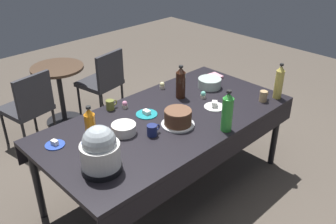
{
  "coord_description": "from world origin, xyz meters",
  "views": [
    {
      "loc": [
        -1.9,
        -1.94,
        2.28
      ],
      "look_at": [
        0.0,
        0.0,
        0.8
      ],
      "focal_mm": 39.44,
      "sensor_mm": 36.0,
      "label": 1
    }
  ],
  "objects_px": {
    "cupcake_lemon": "(203,95)",
    "cupcake_vanilla": "(162,85)",
    "dessert_plate_white": "(215,106)",
    "coffee_mug_tan": "(264,96)",
    "dessert_plate_cobalt": "(55,144)",
    "ceramic_snack_bowl": "(124,129)",
    "slow_cooker": "(100,151)",
    "soda_bottle_orange_juice": "(90,126)",
    "cupcake_mint": "(125,105)",
    "coffee_mug_navy": "(152,130)",
    "maroon_chair_left": "(29,105)",
    "potluck_table": "(168,123)",
    "dessert_plate_teal": "(147,114)",
    "glass_salad_bowl": "(210,83)",
    "round_cafe_table": "(60,84)",
    "maroon_chair_right": "(103,79)",
    "frosted_layer_cake": "(178,118)",
    "soda_bottle_ginger_ale": "(279,82)",
    "coffee_mug_olive": "(110,105)",
    "soda_bottle_lime_soda": "(227,112)",
    "soda_bottle_cola": "(181,83)"
  },
  "relations": [
    {
      "from": "maroon_chair_left",
      "to": "dessert_plate_white",
      "type": "bearing_deg",
      "value": -60.62
    },
    {
      "from": "soda_bottle_ginger_ale",
      "to": "dessert_plate_teal",
      "type": "bearing_deg",
      "value": 151.03
    },
    {
      "from": "cupcake_lemon",
      "to": "cupcake_vanilla",
      "type": "xyz_separation_m",
      "value": [
        -0.13,
        0.42,
        0.0
      ]
    },
    {
      "from": "ceramic_snack_bowl",
      "to": "coffee_mug_olive",
      "type": "xyz_separation_m",
      "value": [
        0.16,
        0.4,
        0.0
      ]
    },
    {
      "from": "ceramic_snack_bowl",
      "to": "maroon_chair_right",
      "type": "height_order",
      "value": "maroon_chair_right"
    },
    {
      "from": "slow_cooker",
      "to": "soda_bottle_orange_juice",
      "type": "xyz_separation_m",
      "value": [
        0.15,
        0.34,
        -0.01
      ]
    },
    {
      "from": "soda_bottle_ginger_ale",
      "to": "ceramic_snack_bowl",
      "type": "bearing_deg",
      "value": 160.44
    },
    {
      "from": "dessert_plate_white",
      "to": "cupcake_lemon",
      "type": "bearing_deg",
      "value": 70.27
    },
    {
      "from": "soda_bottle_cola",
      "to": "round_cafe_table",
      "type": "relative_size",
      "value": 0.44
    },
    {
      "from": "round_cafe_table",
      "to": "glass_salad_bowl",
      "type": "bearing_deg",
      "value": -64.71
    },
    {
      "from": "dessert_plate_cobalt",
      "to": "cupcake_lemon",
      "type": "relative_size",
      "value": 2.19
    },
    {
      "from": "glass_salad_bowl",
      "to": "cupcake_vanilla",
      "type": "relative_size",
      "value": 3.36
    },
    {
      "from": "slow_cooker",
      "to": "maroon_chair_left",
      "type": "bearing_deg",
      "value": 80.77
    },
    {
      "from": "slow_cooker",
      "to": "coffee_mug_tan",
      "type": "xyz_separation_m",
      "value": [
        1.66,
        -0.18,
        -0.1
      ]
    },
    {
      "from": "dessert_plate_white",
      "to": "cupcake_lemon",
      "type": "height_order",
      "value": "cupcake_lemon"
    },
    {
      "from": "cupcake_vanilla",
      "to": "coffee_mug_olive",
      "type": "distance_m",
      "value": 0.62
    },
    {
      "from": "soda_bottle_cola",
      "to": "soda_bottle_orange_juice",
      "type": "xyz_separation_m",
      "value": [
        -1.03,
        -0.06,
        -0.01
      ]
    },
    {
      "from": "maroon_chair_left",
      "to": "cupcake_mint",
      "type": "bearing_deg",
      "value": -71.69
    },
    {
      "from": "slow_cooker",
      "to": "maroon_chair_right",
      "type": "xyz_separation_m",
      "value": [
        1.24,
        1.75,
        -0.41
      ]
    },
    {
      "from": "round_cafe_table",
      "to": "cupcake_lemon",
      "type": "bearing_deg",
      "value": -72.67
    },
    {
      "from": "ceramic_snack_bowl",
      "to": "coffee_mug_navy",
      "type": "xyz_separation_m",
      "value": [
        0.14,
        -0.18,
        0.01
      ]
    },
    {
      "from": "maroon_chair_left",
      "to": "round_cafe_table",
      "type": "height_order",
      "value": "maroon_chair_left"
    },
    {
      "from": "soda_bottle_orange_juice",
      "to": "dessert_plate_teal",
      "type": "bearing_deg",
      "value": 3.15
    },
    {
      "from": "coffee_mug_navy",
      "to": "maroon_chair_left",
      "type": "distance_m",
      "value": 1.71
    },
    {
      "from": "cupcake_vanilla",
      "to": "cupcake_mint",
      "type": "distance_m",
      "value": 0.52
    },
    {
      "from": "frosted_layer_cake",
      "to": "dessert_plate_cobalt",
      "type": "distance_m",
      "value": 0.97
    },
    {
      "from": "dessert_plate_white",
      "to": "soda_bottle_lime_soda",
      "type": "relative_size",
      "value": 0.53
    },
    {
      "from": "round_cafe_table",
      "to": "potluck_table",
      "type": "bearing_deg",
      "value": -88.38
    },
    {
      "from": "cupcake_lemon",
      "to": "soda_bottle_orange_juice",
      "type": "xyz_separation_m",
      "value": [
        -1.17,
        0.09,
        0.11
      ]
    },
    {
      "from": "coffee_mug_navy",
      "to": "maroon_chair_left",
      "type": "bearing_deg",
      "value": 98.69
    },
    {
      "from": "cupcake_vanilla",
      "to": "soda_bottle_orange_juice",
      "type": "relative_size",
      "value": 0.22
    },
    {
      "from": "soda_bottle_lime_soda",
      "to": "coffee_mug_olive",
      "type": "distance_m",
      "value": 1.03
    },
    {
      "from": "dessert_plate_cobalt",
      "to": "coffee_mug_tan",
      "type": "bearing_deg",
      "value": -21.2
    },
    {
      "from": "soda_bottle_orange_juice",
      "to": "maroon_chair_right",
      "type": "bearing_deg",
      "value": 52.44
    },
    {
      "from": "ceramic_snack_bowl",
      "to": "dessert_plate_cobalt",
      "type": "xyz_separation_m",
      "value": [
        -0.48,
        0.22,
        -0.03
      ]
    },
    {
      "from": "cupcake_mint",
      "to": "dessert_plate_cobalt",
      "type": "bearing_deg",
      "value": -172.04
    },
    {
      "from": "cupcake_lemon",
      "to": "round_cafe_table",
      "type": "bearing_deg",
      "value": 107.33
    },
    {
      "from": "dessert_plate_cobalt",
      "to": "slow_cooker",
      "type": "bearing_deg",
      "value": -81.01
    },
    {
      "from": "frosted_layer_cake",
      "to": "soda_bottle_ginger_ale",
      "type": "xyz_separation_m",
      "value": [
        1.02,
        -0.29,
        0.09
      ]
    },
    {
      "from": "frosted_layer_cake",
      "to": "maroon_chair_right",
      "type": "bearing_deg",
      "value": 75.23
    },
    {
      "from": "dessert_plate_white",
      "to": "coffee_mug_tan",
      "type": "relative_size",
      "value": 1.64
    },
    {
      "from": "frosted_layer_cake",
      "to": "dessert_plate_white",
      "type": "bearing_deg",
      "value": -1.51
    },
    {
      "from": "ceramic_snack_bowl",
      "to": "cupcake_mint",
      "type": "height_order",
      "value": "ceramic_snack_bowl"
    },
    {
      "from": "ceramic_snack_bowl",
      "to": "coffee_mug_tan",
      "type": "relative_size",
      "value": 1.72
    },
    {
      "from": "potluck_table",
      "to": "dessert_plate_teal",
      "type": "distance_m",
      "value": 0.2
    },
    {
      "from": "dessert_plate_white",
      "to": "coffee_mug_tan",
      "type": "height_order",
      "value": "coffee_mug_tan"
    },
    {
      "from": "potluck_table",
      "to": "cupcake_lemon",
      "type": "bearing_deg",
      "value": 3.99
    },
    {
      "from": "glass_salad_bowl",
      "to": "coffee_mug_tan",
      "type": "bearing_deg",
      "value": -77.32
    },
    {
      "from": "soda_bottle_ginger_ale",
      "to": "coffee_mug_navy",
      "type": "height_order",
      "value": "soda_bottle_ginger_ale"
    },
    {
      "from": "cupcake_mint",
      "to": "soda_bottle_lime_soda",
      "type": "distance_m",
      "value": 0.93
    }
  ]
}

